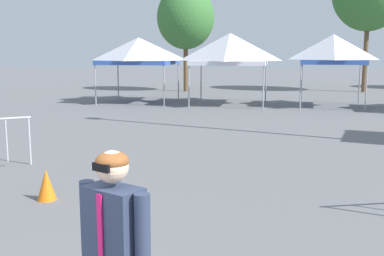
{
  "coord_description": "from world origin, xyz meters",
  "views": [
    {
      "loc": [
        2.1,
        -1.86,
        2.45
      ],
      "look_at": [
        0.4,
        5.1,
        1.3
      ],
      "focal_mm": 44.21,
      "sensor_mm": 36.0,
      "label": 1
    }
  ],
  "objects": [
    {
      "name": "traffic_cone_lot_center",
      "position": [
        -2.08,
        4.99,
        0.26
      ],
      "size": [
        0.32,
        0.32,
        0.52
      ],
      "primitive_type": "cone",
      "color": "orange",
      "rests_on": "ground"
    },
    {
      "name": "canopy_tent_behind_center",
      "position": [
        -1.46,
        20.27,
        2.61
      ],
      "size": [
        3.62,
        3.62,
        3.35
      ],
      "color": "#9E9EA3",
      "rests_on": "ground"
    },
    {
      "name": "person_foreground",
      "position": [
        0.81,
        1.1,
        1.03
      ],
      "size": [
        0.61,
        0.38,
        1.78
      ],
      "color": "#33384C",
      "rests_on": "ground"
    },
    {
      "name": "tree_behind_tents_right",
      "position": [
        -5.43,
        27.43,
        4.6
      ],
      "size": [
        3.59,
        3.59,
        6.59
      ],
      "color": "brown",
      "rests_on": "ground"
    },
    {
      "name": "canopy_tent_left_of_center",
      "position": [
        3.18,
        20.44,
        2.59
      ],
      "size": [
        2.81,
        2.81,
        3.25
      ],
      "color": "#9E9EA3",
      "rests_on": "ground"
    },
    {
      "name": "canopy_tent_behind_right",
      "position": [
        -6.01,
        20.38,
        2.52
      ],
      "size": [
        3.69,
        3.69,
        3.18
      ],
      "color": "#9E9EA3",
      "rests_on": "ground"
    }
  ]
}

